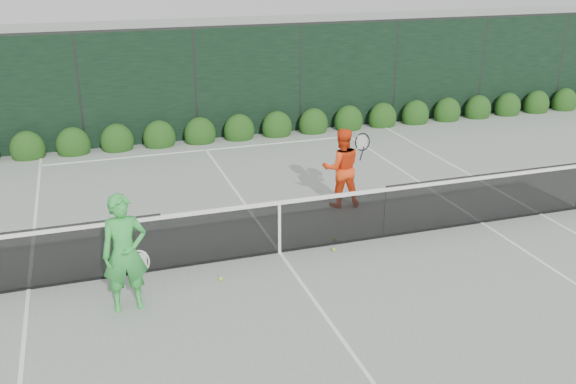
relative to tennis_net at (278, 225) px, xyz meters
name	(u,v)px	position (x,y,z in m)	size (l,w,h in m)	color
ground	(279,253)	(0.02, 0.00, -0.53)	(80.00, 80.00, 0.00)	gray
tennis_net	(278,225)	(0.00, 0.00, 0.00)	(12.90, 0.10, 1.07)	black
player_woman	(125,253)	(-2.63, -1.03, 0.36)	(0.69, 0.45, 1.78)	green
player_man	(341,168)	(1.89, 1.71, 0.29)	(0.94, 0.74, 1.64)	#FF4615
court_lines	(279,252)	(0.02, 0.00, -0.53)	(11.03, 23.83, 0.01)	white
windscreen_fence	(343,236)	(0.02, -2.71, 0.98)	(32.00, 21.07, 3.06)	black
hedge_row	(200,134)	(0.02, 7.15, -0.30)	(31.66, 0.65, 0.94)	#153D10
tennis_balls	(261,256)	(-0.33, -0.09, -0.50)	(3.42, 1.11, 0.07)	#B7D72F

